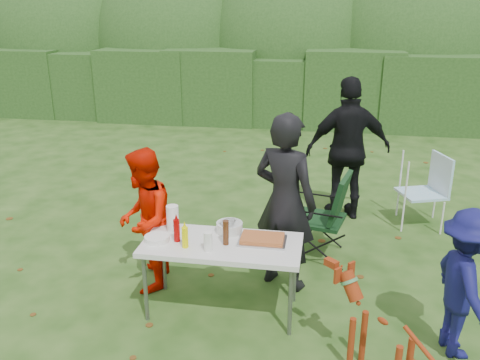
% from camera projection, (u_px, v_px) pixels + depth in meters
% --- Properties ---
extents(ground, '(80.00, 80.00, 0.00)m').
position_uv_depth(ground, '(206.00, 297.00, 5.25)').
color(ground, '#1E4211').
extents(hedge_row, '(22.00, 1.40, 1.70)m').
position_uv_depth(hedge_row, '(281.00, 89.00, 12.39)').
color(hedge_row, '#23471C').
rests_on(hedge_row, ground).
extents(shrub_backdrop, '(20.00, 2.60, 3.20)m').
position_uv_depth(shrub_backdrop, '(287.00, 51.00, 13.63)').
color(shrub_backdrop, '#3D6628').
rests_on(shrub_backdrop, ground).
extents(folding_table, '(1.50, 0.70, 0.74)m').
position_uv_depth(folding_table, '(222.00, 248.00, 4.80)').
color(folding_table, silver).
rests_on(folding_table, ground).
extents(person_cook, '(0.81, 0.69, 1.88)m').
position_uv_depth(person_cook, '(285.00, 203.00, 5.19)').
color(person_cook, black).
rests_on(person_cook, ground).
extents(person_red_jacket, '(0.68, 0.82, 1.51)m').
position_uv_depth(person_red_jacket, '(144.00, 220.00, 5.22)').
color(person_red_jacket, red).
rests_on(person_red_jacket, ground).
extents(person_black_puffy, '(1.24, 0.74, 1.97)m').
position_uv_depth(person_black_puffy, '(348.00, 150.00, 6.87)').
color(person_black_puffy, black).
rests_on(person_black_puffy, ground).
extents(child, '(0.65, 0.94, 1.33)m').
position_uv_depth(child, '(465.00, 284.00, 4.23)').
color(child, '#111250').
rests_on(child, ground).
extents(dog, '(0.89, 0.86, 0.84)m').
position_uv_depth(dog, '(381.00, 335.00, 3.97)').
color(dog, maroon).
rests_on(dog, ground).
extents(camping_chair, '(0.79, 0.79, 1.05)m').
position_uv_depth(camping_chair, '(318.00, 214.00, 5.95)').
color(camping_chair, black).
rests_on(camping_chair, ground).
extents(lawn_chair, '(0.74, 0.74, 0.99)m').
position_uv_depth(lawn_chair, '(422.00, 191.00, 6.78)').
color(lawn_chair, '#55B2DB').
rests_on(lawn_chair, ground).
extents(food_tray, '(0.45, 0.30, 0.02)m').
position_uv_depth(food_tray, '(262.00, 241.00, 4.80)').
color(food_tray, '#B7B7BA').
rests_on(food_tray, folding_table).
extents(focaccia_bread, '(0.40, 0.26, 0.04)m').
position_uv_depth(focaccia_bread, '(262.00, 238.00, 4.79)').
color(focaccia_bread, '#B05A2B').
rests_on(focaccia_bread, food_tray).
extents(mustard_bottle, '(0.06, 0.06, 0.20)m').
position_uv_depth(mustard_bottle, '(185.00, 237.00, 4.66)').
color(mustard_bottle, '#EDE600').
rests_on(mustard_bottle, folding_table).
extents(ketchup_bottle, '(0.06, 0.06, 0.22)m').
position_uv_depth(ketchup_bottle, '(177.00, 230.00, 4.78)').
color(ketchup_bottle, '#920202').
rests_on(ketchup_bottle, folding_table).
extents(beer_bottle, '(0.06, 0.06, 0.24)m').
position_uv_depth(beer_bottle, '(226.00, 233.00, 4.71)').
color(beer_bottle, '#47230F').
rests_on(beer_bottle, folding_table).
extents(paper_towel_roll, '(0.12, 0.12, 0.26)m').
position_uv_depth(paper_towel_roll, '(173.00, 218.00, 5.00)').
color(paper_towel_roll, white).
rests_on(paper_towel_roll, folding_table).
extents(cup_stack, '(0.08, 0.08, 0.18)m').
position_uv_depth(cup_stack, '(208.00, 241.00, 4.61)').
color(cup_stack, white).
rests_on(cup_stack, folding_table).
extents(pasta_bowl, '(0.26, 0.26, 0.10)m').
position_uv_depth(pasta_bowl, '(229.00, 227.00, 4.99)').
color(pasta_bowl, silver).
rests_on(pasta_bowl, folding_table).
extents(plate_stack, '(0.24, 0.24, 0.05)m').
position_uv_depth(plate_stack, '(157.00, 238.00, 4.81)').
color(plate_stack, white).
rests_on(plate_stack, folding_table).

